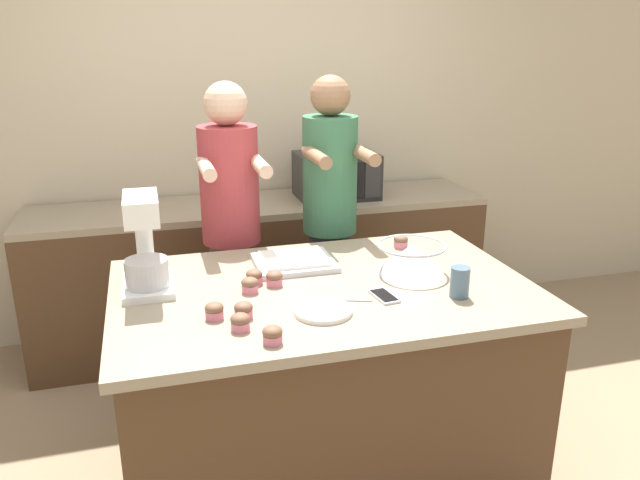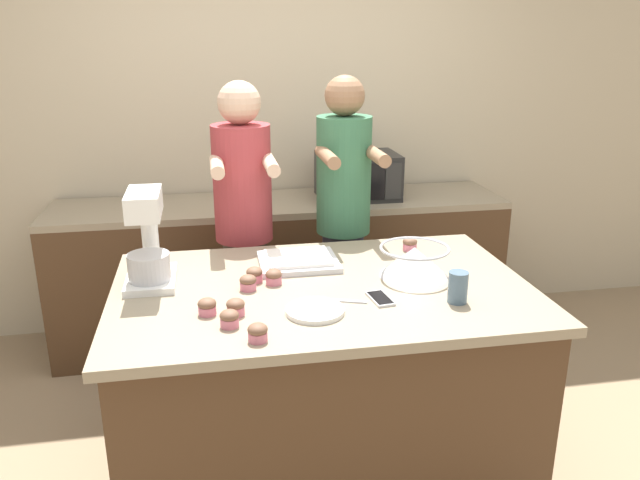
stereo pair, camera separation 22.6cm
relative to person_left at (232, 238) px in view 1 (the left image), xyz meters
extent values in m
plane|color=#937A5B|center=(0.27, -0.78, -0.91)|extent=(16.00, 16.00, 0.00)
cube|color=beige|center=(0.27, 0.98, 0.44)|extent=(10.00, 0.06, 2.70)
cube|color=#4C331E|center=(0.27, -0.78, -0.47)|extent=(1.63, 1.02, 0.89)
cube|color=gray|center=(0.27, -0.78, 0.00)|extent=(1.70, 1.09, 0.04)
cube|color=#4C331E|center=(0.27, 0.63, -0.47)|extent=(2.80, 0.60, 0.88)
cube|color=gray|center=(0.27, 0.63, -0.01)|extent=(2.80, 0.60, 0.04)
cylinder|color=brown|center=(0.00, 0.00, -0.46)|extent=(0.23, 0.23, 0.90)
cylinder|color=#A8383D|center=(0.00, 0.00, 0.28)|extent=(0.30, 0.30, 0.59)
sphere|color=#DBB293|center=(0.00, 0.00, 0.68)|extent=(0.21, 0.21, 0.21)
cylinder|color=#DBB293|center=(-0.13, -0.17, 0.41)|extent=(0.06, 0.34, 0.06)
cylinder|color=#DBB293|center=(0.13, -0.17, 0.41)|extent=(0.06, 0.34, 0.06)
cylinder|color=#33384C|center=(0.53, 0.00, -0.46)|extent=(0.22, 0.22, 0.91)
cylinder|color=#38704C|center=(0.53, 0.00, 0.30)|extent=(0.28, 0.28, 0.61)
sphere|color=#936B4C|center=(0.53, 0.00, 0.71)|extent=(0.20, 0.20, 0.20)
cylinder|color=#936B4C|center=(0.40, -0.17, 0.43)|extent=(0.06, 0.34, 0.06)
cylinder|color=#936B4C|center=(0.65, -0.17, 0.43)|extent=(0.06, 0.34, 0.06)
cube|color=white|center=(-0.43, -0.62, 0.03)|extent=(0.20, 0.30, 0.03)
cylinder|color=white|center=(-0.43, -0.50, 0.18)|extent=(0.07, 0.07, 0.26)
cube|color=white|center=(-0.43, -0.63, 0.36)|extent=(0.13, 0.26, 0.10)
cylinder|color=#BCBCC1|center=(-0.43, -0.66, 0.10)|extent=(0.17, 0.17, 0.11)
cone|color=#BCBCC1|center=(0.67, -0.74, 0.08)|extent=(0.29, 0.29, 0.13)
torus|color=#BCBCC1|center=(0.67, -0.74, 0.14)|extent=(0.30, 0.30, 0.01)
cube|color=silver|center=(0.21, -0.51, 0.03)|extent=(0.35, 0.30, 0.02)
cube|color=white|center=(0.21, -0.51, 0.05)|extent=(0.28, 0.24, 0.02)
cube|color=black|center=(0.76, 0.63, 0.15)|extent=(0.49, 0.36, 0.28)
cube|color=black|center=(0.71, 0.45, 0.15)|extent=(0.34, 0.01, 0.22)
cube|color=#2D2D2D|center=(0.93, 0.45, 0.15)|extent=(0.10, 0.01, 0.22)
cube|color=silver|center=(0.46, -0.96, 0.02)|extent=(0.09, 0.15, 0.01)
cube|color=black|center=(0.46, -0.96, 0.03)|extent=(0.08, 0.14, 0.00)
cylinder|color=slate|center=(0.74, -1.03, 0.08)|extent=(0.08, 0.08, 0.12)
cylinder|color=white|center=(0.19, -1.03, 0.03)|extent=(0.22, 0.22, 0.02)
cube|color=#BCBCC1|center=(0.34, -0.96, 0.02)|extent=(0.14, 0.06, 0.01)
cube|color=black|center=(0.23, -0.92, 0.02)|extent=(0.08, 0.04, 0.01)
cylinder|color=#D17084|center=(0.00, -0.68, 0.04)|extent=(0.07, 0.07, 0.03)
ellipsoid|color=brown|center=(0.00, -0.68, 0.06)|extent=(0.07, 0.07, 0.04)
cylinder|color=#D17084|center=(-0.10, -0.99, 0.04)|extent=(0.07, 0.07, 0.03)
ellipsoid|color=brown|center=(-0.10, -0.99, 0.06)|extent=(0.07, 0.07, 0.04)
cylinder|color=#D17084|center=(-0.04, -0.77, 0.04)|extent=(0.07, 0.07, 0.03)
ellipsoid|color=brown|center=(-0.04, -0.77, 0.06)|extent=(0.07, 0.07, 0.04)
cylinder|color=#D17084|center=(0.07, -0.72, 0.04)|extent=(0.07, 0.07, 0.03)
ellipsoid|color=brown|center=(0.07, -0.72, 0.06)|extent=(0.07, 0.07, 0.04)
cylinder|color=#D17084|center=(-0.04, -1.21, 0.04)|extent=(0.07, 0.07, 0.03)
ellipsoid|color=brown|center=(-0.04, -1.21, 0.06)|extent=(0.07, 0.07, 0.04)
cylinder|color=#D17084|center=(0.76, -0.42, 0.04)|extent=(0.07, 0.07, 0.03)
ellipsoid|color=brown|center=(0.76, -0.42, 0.06)|extent=(0.07, 0.07, 0.04)
cylinder|color=#D17084|center=(-0.20, -0.97, 0.04)|extent=(0.07, 0.07, 0.03)
ellipsoid|color=brown|center=(-0.20, -0.97, 0.06)|extent=(0.07, 0.07, 0.04)
cylinder|color=#D17084|center=(-0.12, -1.09, 0.04)|extent=(0.07, 0.07, 0.03)
ellipsoid|color=brown|center=(-0.12, -1.09, 0.06)|extent=(0.07, 0.07, 0.04)
camera|label=1|loc=(-0.39, -3.05, 1.00)|focal=35.00mm
camera|label=2|loc=(-0.17, -3.10, 1.00)|focal=35.00mm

